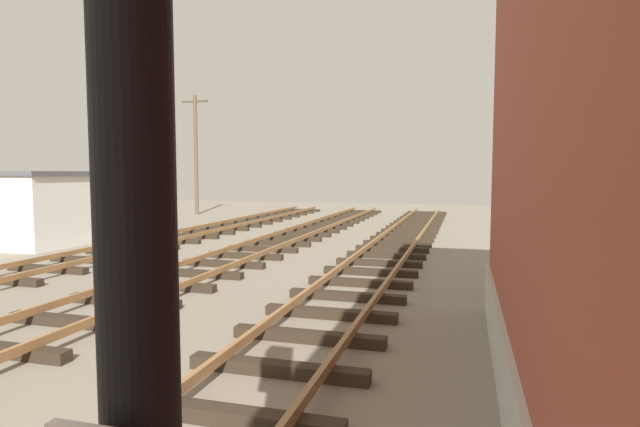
# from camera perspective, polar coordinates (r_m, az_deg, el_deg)

# --- Properties ---
(control_hut) EXTENTS (3.00, 3.80, 2.76)m
(control_hut) POSITION_cam_1_polar(r_m,az_deg,el_deg) (21.71, -28.51, 0.52)
(control_hut) COLOR silver
(control_hut) RESTS_ON ground
(parked_car_green) EXTENTS (4.20, 2.04, 1.76)m
(parked_car_green) POSITION_cam_1_polar(r_m,az_deg,el_deg) (27.54, -29.49, 0.20)
(parked_car_green) COLOR #1E6B38
(parked_car_green) RESTS_ON ground
(parked_car_silver) EXTENTS (4.20, 2.04, 1.76)m
(parked_car_silver) POSITION_cam_1_polar(r_m,az_deg,el_deg) (33.36, -26.51, 0.97)
(parked_car_silver) COLOR #B7B7BC
(parked_car_silver) RESTS_ON ground
(utility_pole_far) EXTENTS (1.80, 0.24, 7.68)m
(utility_pole_far) POSITION_cam_1_polar(r_m,az_deg,el_deg) (34.39, -13.62, 6.62)
(utility_pole_far) COLOR brown
(utility_pole_far) RESTS_ON ground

